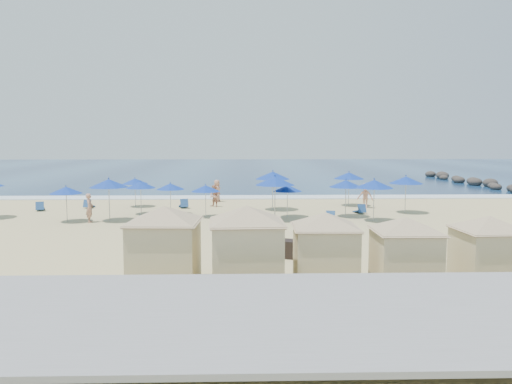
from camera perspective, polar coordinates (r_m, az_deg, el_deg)
ground at (r=25.68m, az=-0.87°, el=-4.68°), size 160.00×160.00×0.00m
ocean at (r=80.37m, az=-1.32°, el=2.63°), size 160.00×80.00×0.06m
surf_line at (r=41.01m, az=-1.12°, el=-0.61°), size 160.00×2.50×0.08m
seawall at (r=12.44m, az=-0.13°, el=-13.28°), size 160.00×6.10×1.22m
rock_jetty at (r=55.88m, az=24.25°, el=0.96°), size 2.56×26.66×0.96m
trash_bin at (r=20.34m, az=3.80°, el=-6.51°), size 0.93×0.93×0.71m
cabana_0 at (r=16.51m, az=-10.43°, el=-4.93°), size 4.60×4.60×2.89m
cabana_1 at (r=15.83m, az=-1.05°, el=-5.14°), size 4.72×4.72×2.97m
cabana_2 at (r=16.33m, az=7.93°, el=-5.45°), size 4.26×4.26×2.68m
cabana_3 at (r=16.55m, az=16.71°, el=-5.70°), size 4.11×4.11×2.58m
cabana_4 at (r=17.77m, az=25.07°, el=-5.24°), size 4.09×4.09×2.57m
umbrella_1 at (r=30.84m, az=-20.89°, el=0.20°), size 1.88×1.88×2.14m
umbrella_2 at (r=32.61m, az=-13.05°, el=0.80°), size 1.92×1.92×2.18m
umbrella_3 at (r=30.34m, az=-16.49°, el=0.96°), size 2.25×2.25×2.56m
umbrella_4 at (r=36.35m, az=-13.67°, el=1.20°), size 1.85×1.85×2.11m
umbrella_5 at (r=32.26m, az=-9.76°, el=0.63°), size 1.81×1.81×2.06m
umbrella_6 at (r=29.37m, az=2.19°, el=1.28°), size 2.37×2.37×2.70m
umbrella_7 at (r=33.73m, az=1.92°, el=1.91°), size 2.38×2.38×2.71m
umbrella_8 at (r=31.18m, az=10.24°, el=0.94°), size 2.09×2.09×2.38m
umbrella_9 at (r=36.42m, az=10.57°, el=1.85°), size 2.22×2.22×2.52m
umbrella_10 at (r=33.76m, az=16.76°, el=1.32°), size 2.18×2.18×2.48m
umbrella_11 at (r=29.79m, az=13.36°, el=0.90°), size 2.22×2.22×2.53m
umbrella_12 at (r=30.62m, az=3.61°, el=0.44°), size 1.82×1.82×2.07m
umbrella_13 at (r=30.74m, az=-5.79°, el=0.41°), size 1.80×1.80×2.05m
beach_chair_0 at (r=36.52m, az=-23.45°, el=-1.63°), size 0.87×1.28×0.65m
beach_chair_1 at (r=36.75m, az=-18.58°, el=-1.41°), size 0.55×1.16×0.63m
beach_chair_2 at (r=35.25m, az=-8.26°, el=-1.43°), size 0.83×1.32×0.68m
beach_chair_3 at (r=28.53m, az=0.71°, el=-3.16°), size 0.81×1.22×0.62m
beach_chair_4 at (r=29.59m, az=8.59°, el=-2.87°), size 0.91×1.30×0.66m
beach_chair_5 at (r=32.95m, az=11.81°, el=-2.04°), size 0.70×1.23×0.64m
beachgoer_0 at (r=30.31m, az=-18.48°, el=-1.74°), size 0.49×0.67×1.68m
beachgoer_1 at (r=35.50m, az=-4.77°, el=-0.45°), size 0.96×0.93×1.56m
beachgoer_2 at (r=35.61m, az=12.37°, el=-0.42°), size 1.28×1.06×1.73m
beachgoer_3 at (r=38.48m, az=-4.49°, el=0.15°), size 0.74×0.94×1.69m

